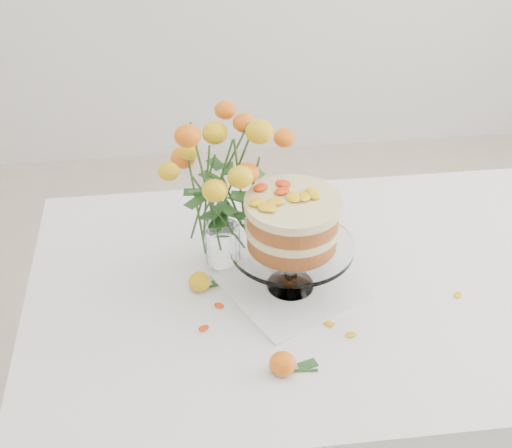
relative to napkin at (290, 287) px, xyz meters
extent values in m
cube|color=tan|center=(0.09, 0.01, -0.03)|extent=(1.40, 0.90, 0.04)
cylinder|color=tan|center=(-0.53, 0.38, -0.41)|extent=(0.06, 0.06, 0.71)
cylinder|color=tan|center=(0.71, 0.38, -0.41)|extent=(0.06, 0.06, 0.71)
cube|color=white|center=(0.09, 0.01, -0.01)|extent=(1.42, 0.92, 0.01)
cube|color=white|center=(0.09, 0.47, -0.11)|extent=(1.42, 0.01, 0.20)
cube|color=white|center=(-0.62, 0.01, -0.11)|extent=(0.01, 0.92, 0.20)
cube|color=white|center=(0.00, 0.00, 0.00)|extent=(0.37, 0.37, 0.01)
cylinder|color=white|center=(0.00, 0.00, 0.07)|extent=(0.03, 0.03, 0.09)
cylinder|color=white|center=(0.00, 0.00, 0.12)|extent=(0.28, 0.28, 0.01)
cylinder|color=#9D5623|center=(0.00, 0.00, 0.15)|extent=(0.27, 0.27, 0.04)
cylinder|color=beige|center=(0.00, 0.00, 0.18)|extent=(0.28, 0.28, 0.02)
cylinder|color=#9D5623|center=(0.00, 0.00, 0.21)|extent=(0.27, 0.27, 0.04)
cylinder|color=beige|center=(0.00, 0.00, 0.24)|extent=(0.28, 0.28, 0.02)
cylinder|color=white|center=(-0.15, 0.12, 0.00)|extent=(0.07, 0.07, 0.01)
cylinder|color=white|center=(-0.15, 0.12, 0.05)|extent=(0.09, 0.09, 0.10)
ellipsoid|color=yellow|center=(-0.21, 0.02, 0.02)|extent=(0.05, 0.05, 0.05)
cylinder|color=#2C5020|center=(-0.18, 0.03, 0.00)|extent=(0.06, 0.01, 0.01)
ellipsoid|color=#DA490A|center=(-0.06, -0.26, 0.02)|extent=(0.06, 0.06, 0.05)
cylinder|color=#2C5020|center=(-0.02, -0.26, 0.00)|extent=(0.07, 0.01, 0.01)
ellipsoid|color=#F0B40F|center=(-0.03, -0.09, 0.00)|extent=(0.03, 0.02, 0.00)
ellipsoid|color=#F0B40F|center=(0.07, -0.13, 0.00)|extent=(0.03, 0.02, 0.00)
ellipsoid|color=#F0B40F|center=(0.11, -0.17, 0.00)|extent=(0.03, 0.02, 0.00)
ellipsoid|color=#F0B40F|center=(-0.17, -0.04, 0.00)|extent=(0.03, 0.02, 0.00)
ellipsoid|color=#F0B40F|center=(-0.21, -0.11, 0.00)|extent=(0.03, 0.02, 0.00)
ellipsoid|color=#F0B40F|center=(0.39, -0.07, 0.00)|extent=(0.03, 0.02, 0.00)
camera|label=1|loc=(-0.24, -1.27, 1.10)|focal=50.00mm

